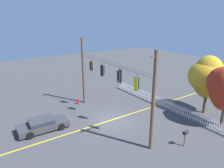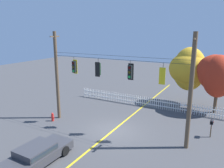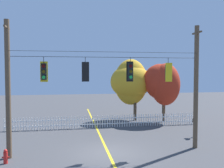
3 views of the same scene
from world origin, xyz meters
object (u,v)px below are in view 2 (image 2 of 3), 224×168
(traffic_signal_northbound_primary, at_px, (163,76))
(parked_car, at_px, (37,154))
(traffic_signal_westbound_side, at_px, (98,69))
(autumn_maple_mid, at_px, (215,73))
(fire_hydrant, at_px, (53,117))
(traffic_signal_southbound_primary, at_px, (130,72))
(roadside_mailbox, at_px, (212,123))
(autumn_maple_near_fence, at_px, (189,69))
(traffic_signal_eastbound_side, at_px, (74,67))

(traffic_signal_northbound_primary, height_order, parked_car, traffic_signal_northbound_primary)
(traffic_signal_westbound_side, distance_m, parked_car, 7.62)
(autumn_maple_mid, bearing_deg, fire_hydrant, -143.21)
(parked_car, bearing_deg, fire_hydrant, 125.23)
(traffic_signal_northbound_primary, relative_size, fire_hydrant, 1.90)
(traffic_signal_southbound_primary, height_order, parked_car, traffic_signal_southbound_primary)
(traffic_signal_southbound_primary, xyz_separation_m, roadside_mailbox, (5.67, 2.49, -3.83))
(traffic_signal_westbound_side, bearing_deg, parked_car, -95.36)
(traffic_signal_southbound_primary, height_order, autumn_maple_mid, traffic_signal_southbound_primary)
(parked_car, xyz_separation_m, roadside_mailbox, (9.01, 8.74, 0.53))
(autumn_maple_near_fence, bearing_deg, parked_car, -109.86)
(traffic_signal_westbound_side, height_order, parked_car, traffic_signal_westbound_side)
(traffic_signal_eastbound_side, xyz_separation_m, autumn_maple_near_fence, (7.65, 9.93, -1.05))
(autumn_maple_near_fence, height_order, autumn_maple_mid, autumn_maple_near_fence)
(parked_car, bearing_deg, traffic_signal_southbound_primary, 61.92)
(parked_car, height_order, roadside_mailbox, roadside_mailbox)
(traffic_signal_eastbound_side, xyz_separation_m, fire_hydrant, (-1.97, -0.90, -4.57))
(traffic_signal_westbound_side, xyz_separation_m, traffic_signal_southbound_primary, (2.75, 0.02, 0.01))
(autumn_maple_mid, relative_size, roadside_mailbox, 4.12)
(traffic_signal_northbound_primary, height_order, autumn_maple_near_fence, autumn_maple_near_fence)
(traffic_signal_northbound_primary, bearing_deg, autumn_maple_near_fence, 89.61)
(fire_hydrant, bearing_deg, traffic_signal_eastbound_side, 24.51)
(traffic_signal_westbound_side, height_order, traffic_signal_northbound_primary, same)
(traffic_signal_northbound_primary, bearing_deg, traffic_signal_eastbound_side, 179.86)
(traffic_signal_northbound_primary, distance_m, autumn_maple_near_fence, 10.00)
(autumn_maple_near_fence, distance_m, autumn_maple_mid, 3.15)
(traffic_signal_eastbound_side, xyz_separation_m, traffic_signal_westbound_side, (2.39, -0.02, -0.01))
(autumn_maple_mid, distance_m, fire_hydrant, 15.81)
(traffic_signal_eastbound_side, bearing_deg, traffic_signal_southbound_primary, 0.00)
(traffic_signal_northbound_primary, distance_m, roadside_mailbox, 5.57)
(traffic_signal_southbound_primary, distance_m, fire_hydrant, 8.51)
(traffic_signal_northbound_primary, xyz_separation_m, parked_car, (-5.77, -6.23, -4.32))
(autumn_maple_near_fence, relative_size, fire_hydrant, 7.95)
(traffic_signal_westbound_side, relative_size, autumn_maple_near_fence, 0.23)
(roadside_mailbox, bearing_deg, autumn_maple_near_fence, 113.06)
(traffic_signal_westbound_side, xyz_separation_m, fire_hydrant, (-4.36, -0.88, -4.57))
(traffic_signal_northbound_primary, xyz_separation_m, autumn_maple_near_fence, (0.07, 9.94, -1.01))
(traffic_signal_eastbound_side, relative_size, autumn_maple_near_fence, 0.23)
(autumn_maple_near_fence, bearing_deg, roadside_mailbox, -66.94)
(parked_car, xyz_separation_m, fire_hydrant, (-3.78, 5.35, -0.22))
(fire_hydrant, height_order, roadside_mailbox, roadside_mailbox)
(roadside_mailbox, bearing_deg, fire_hydrant, -165.16)
(traffic_signal_southbound_primary, relative_size, autumn_maple_near_fence, 0.24)
(parked_car, bearing_deg, traffic_signal_eastbound_side, 106.14)
(traffic_signal_northbound_primary, bearing_deg, autumn_maple_mid, 71.55)
(traffic_signal_southbound_primary, xyz_separation_m, parked_car, (-3.33, -6.25, -4.36))
(traffic_signal_eastbound_side, relative_size, autumn_maple_mid, 0.25)
(traffic_signal_southbound_primary, height_order, autumn_maple_near_fence, autumn_maple_near_fence)
(traffic_signal_westbound_side, distance_m, traffic_signal_southbound_primary, 2.75)
(traffic_signal_eastbound_side, bearing_deg, fire_hydrant, -155.49)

